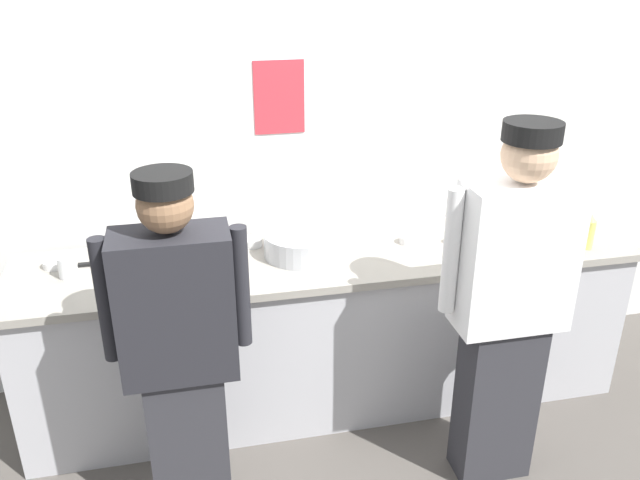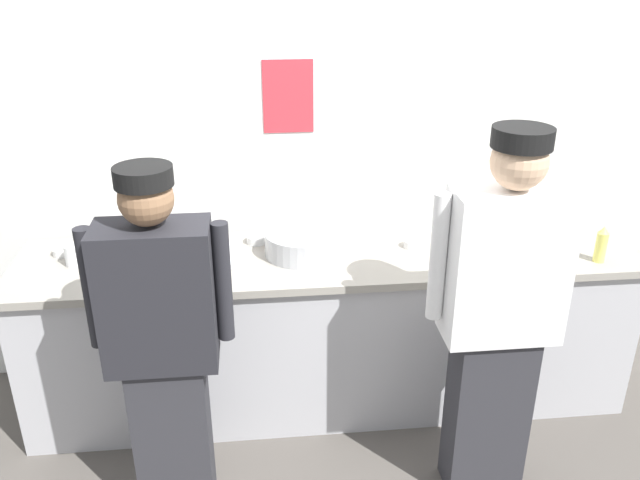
# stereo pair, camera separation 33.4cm
# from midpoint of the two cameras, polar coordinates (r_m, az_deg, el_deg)

# --- Properties ---
(ground_plane) EXTENTS (9.00, 9.00, 0.00)m
(ground_plane) POSITION_cam_midpoint_polar(r_m,az_deg,el_deg) (3.60, -0.55, -17.01)
(ground_plane) COLOR #514C47
(wall_back) EXTENTS (5.11, 0.11, 2.78)m
(wall_back) POSITION_cam_midpoint_polar(r_m,az_deg,el_deg) (3.68, -3.39, 8.69)
(wall_back) COLOR silver
(wall_back) RESTS_ON ground
(prep_counter) EXTENTS (3.26, 0.70, 0.91)m
(prep_counter) POSITION_cam_midpoint_polar(r_m,az_deg,el_deg) (3.63, -1.79, -7.76)
(prep_counter) COLOR #B2B2B7
(prep_counter) RESTS_ON ground
(chef_near_left) EXTENTS (0.60, 0.24, 1.64)m
(chef_near_left) POSITION_cam_midpoint_polar(r_m,az_deg,el_deg) (2.78, -15.54, -9.45)
(chef_near_left) COLOR #2D2D33
(chef_near_left) RESTS_ON ground
(chef_center) EXTENTS (0.63, 0.24, 1.75)m
(chef_center) POSITION_cam_midpoint_polar(r_m,az_deg,el_deg) (2.96, 13.09, -5.46)
(chef_center) COLOR #2D2D33
(chef_center) RESTS_ON ground
(plate_stack_front) EXTENTS (0.24, 0.24, 0.07)m
(plate_stack_front) POSITION_cam_midpoint_polar(r_m,az_deg,el_deg) (3.68, 11.83, 0.80)
(plate_stack_front) COLOR white
(plate_stack_front) RESTS_ON prep_counter
(mixing_bowl_steel) EXTENTS (0.39, 0.39, 0.12)m
(mixing_bowl_steel) POSITION_cam_midpoint_polar(r_m,az_deg,el_deg) (3.39, -4.47, -0.39)
(mixing_bowl_steel) COLOR #B7BABF
(mixing_bowl_steel) RESTS_ON prep_counter
(sheet_tray) EXTENTS (0.51, 0.35, 0.02)m
(sheet_tray) POSITION_cam_midpoint_polar(r_m,az_deg,el_deg) (3.38, -14.63, -2.18)
(sheet_tray) COLOR #B7BABF
(sheet_tray) RESTS_ON prep_counter
(squeeze_bottle_primary) EXTENTS (0.06, 0.06, 0.21)m
(squeeze_bottle_primary) POSITION_cam_midpoint_polar(r_m,az_deg,el_deg) (3.49, 10.58, 0.74)
(squeeze_bottle_primary) COLOR #E5E066
(squeeze_bottle_primary) RESTS_ON prep_counter
(squeeze_bottle_secondary) EXTENTS (0.06, 0.06, 0.19)m
(squeeze_bottle_secondary) POSITION_cam_midpoint_polar(r_m,az_deg,el_deg) (3.66, 20.05, 0.57)
(squeeze_bottle_secondary) COLOR #E5E066
(squeeze_bottle_secondary) RESTS_ON prep_counter
(ramekin_orange_sauce) EXTENTS (0.11, 0.11, 0.04)m
(ramekin_orange_sauce) POSITION_cam_midpoint_polar(r_m,az_deg,el_deg) (3.59, -24.72, -1.92)
(ramekin_orange_sauce) COLOR white
(ramekin_orange_sauce) RESTS_ON prep_counter
(ramekin_green_sauce) EXTENTS (0.09, 0.09, 0.04)m
(ramekin_green_sauce) POSITION_cam_midpoint_polar(r_m,az_deg,el_deg) (3.54, 5.00, 0.01)
(ramekin_green_sauce) COLOR white
(ramekin_green_sauce) RESTS_ON prep_counter
(ramekin_red_sauce) EXTENTS (0.11, 0.11, 0.04)m
(ramekin_red_sauce) POSITION_cam_midpoint_polar(r_m,az_deg,el_deg) (3.53, -8.62, -0.22)
(ramekin_red_sauce) COLOR white
(ramekin_red_sauce) RESTS_ON prep_counter
(deli_cup) EXTENTS (0.09, 0.09, 0.11)m
(deli_cup) POSITION_cam_midpoint_polar(r_m,az_deg,el_deg) (3.45, -23.80, -2.23)
(deli_cup) COLOR white
(deli_cup) RESTS_ON prep_counter
(chefs_knife) EXTENTS (0.27, 0.03, 0.02)m
(chefs_knife) POSITION_cam_midpoint_polar(r_m,az_deg,el_deg) (3.53, -21.13, -1.98)
(chefs_knife) COLOR #B7BABF
(chefs_knife) RESTS_ON prep_counter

